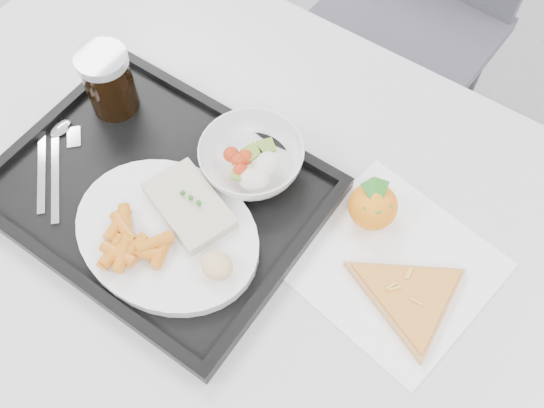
% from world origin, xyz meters
% --- Properties ---
extents(table, '(1.20, 0.80, 0.75)m').
position_xyz_m(table, '(0.00, 0.30, 0.68)').
color(table, silver).
rests_on(table, ground).
extents(tray, '(0.45, 0.35, 0.03)m').
position_xyz_m(tray, '(-0.11, 0.25, 0.76)').
color(tray, black).
rests_on(tray, table).
extents(dinner_plate, '(0.27, 0.27, 0.02)m').
position_xyz_m(dinner_plate, '(-0.05, 0.21, 0.77)').
color(dinner_plate, white).
rests_on(dinner_plate, tray).
extents(fish_fillet, '(0.15, 0.12, 0.02)m').
position_xyz_m(fish_fillet, '(-0.05, 0.25, 0.79)').
color(fish_fillet, beige).
rests_on(fish_fillet, dinner_plate).
extents(bread_roll, '(0.05, 0.04, 0.03)m').
position_xyz_m(bread_roll, '(0.04, 0.20, 0.80)').
color(bread_roll, '#ECCC82').
rests_on(bread_roll, dinner_plate).
extents(salad_bowl, '(0.15, 0.15, 0.05)m').
position_xyz_m(salad_bowl, '(-0.02, 0.36, 0.79)').
color(salad_bowl, white).
rests_on(salad_bowl, tray).
extents(cola_glass, '(0.08, 0.08, 0.11)m').
position_xyz_m(cola_glass, '(-0.27, 0.34, 0.82)').
color(cola_glass, black).
rests_on(cola_glass, tray).
extents(cutlery, '(0.14, 0.15, 0.01)m').
position_xyz_m(cutlery, '(-0.28, 0.21, 0.77)').
color(cutlery, silver).
rests_on(cutlery, tray).
extents(napkin, '(0.28, 0.28, 0.00)m').
position_xyz_m(napkin, '(0.22, 0.35, 0.75)').
color(napkin, white).
rests_on(napkin, table).
extents(tangerine, '(0.08, 0.08, 0.07)m').
position_xyz_m(tangerine, '(0.16, 0.40, 0.79)').
color(tangerine, orange).
rests_on(tangerine, napkin).
extents(pizza_slice, '(0.21, 0.21, 0.02)m').
position_xyz_m(pizza_slice, '(0.27, 0.32, 0.76)').
color(pizza_slice, '#E2B262').
rests_on(pizza_slice, napkin).
extents(carrot_pile, '(0.11, 0.09, 0.03)m').
position_xyz_m(carrot_pile, '(-0.07, 0.16, 0.80)').
color(carrot_pile, '#CB6C17').
rests_on(carrot_pile, dinner_plate).
extents(salad_contents, '(0.08, 0.09, 0.03)m').
position_xyz_m(salad_contents, '(-0.01, 0.35, 0.80)').
color(salad_contents, '#B52D0F').
rests_on(salad_contents, salad_bowl).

